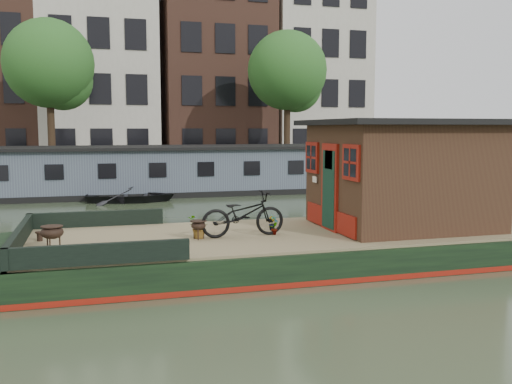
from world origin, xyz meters
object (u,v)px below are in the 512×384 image
object	(u,v)px
cabin	(402,173)
bicycle	(243,214)
potted_plant_a	(274,225)
brazier_rear	(199,230)
brazier_front	(52,238)
dinghy	(131,193)

from	to	relation	value
cabin	bicycle	size ratio (longest dim) A/B	2.26
potted_plant_a	brazier_rear	size ratio (longest dim) A/B	1.11
brazier_front	dinghy	distance (m)	12.18
bicycle	brazier_front	world-z (taller)	bicycle
bicycle	potted_plant_a	distance (m)	0.73
bicycle	potted_plant_a	size ratio (longest dim) A/B	4.14
cabin	brazier_front	bearing A→B (deg)	-176.07
brazier_rear	dinghy	distance (m)	11.72
brazier_rear	dinghy	world-z (taller)	brazier_rear
potted_plant_a	dinghy	size ratio (longest dim) A/B	0.12
cabin	bicycle	bearing A→B (deg)	-177.06
brazier_front	bicycle	bearing A→B (deg)	4.93
brazier_front	dinghy	xyz separation A→B (m)	(2.17, 11.97, -0.52)
cabin	brazier_rear	xyz separation A→B (m)	(-4.72, -0.24, -1.04)
bicycle	potted_plant_a	world-z (taller)	bicycle
brazier_front	dinghy	bearing A→B (deg)	79.74
bicycle	dinghy	bearing A→B (deg)	4.46
bicycle	brazier_rear	size ratio (longest dim) A/B	4.61
potted_plant_a	dinghy	bearing A→B (deg)	100.80
bicycle	brazier_front	size ratio (longest dim) A/B	3.93
bicycle	brazier_rear	world-z (taller)	bicycle
brazier_front	cabin	bearing A→B (deg)	3.93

